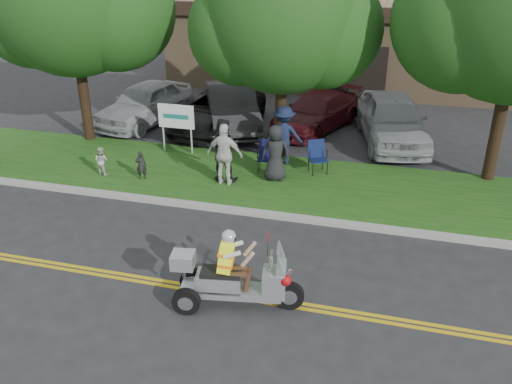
% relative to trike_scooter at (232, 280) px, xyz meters
% --- Properties ---
extents(ground, '(120.00, 120.00, 0.00)m').
position_rel_trike_scooter_xyz_m(ground, '(-1.34, 0.81, -0.60)').
color(ground, '#28282B').
rests_on(ground, ground).
extents(centerline_near, '(60.00, 0.10, 0.01)m').
position_rel_trike_scooter_xyz_m(centerline_near, '(-1.34, 0.23, -0.60)').
color(centerline_near, gold).
rests_on(centerline_near, ground).
extents(centerline_far, '(60.00, 0.10, 0.01)m').
position_rel_trike_scooter_xyz_m(centerline_far, '(-1.34, 0.39, -0.60)').
color(centerline_far, gold).
rests_on(centerline_far, ground).
extents(curb, '(60.00, 0.25, 0.12)m').
position_rel_trike_scooter_xyz_m(curb, '(-1.34, 3.86, -0.54)').
color(curb, '#A8A89E').
rests_on(curb, ground).
extents(grass_verge, '(60.00, 4.00, 0.10)m').
position_rel_trike_scooter_xyz_m(grass_verge, '(-1.34, 6.01, -0.55)').
color(grass_verge, '#154913').
rests_on(grass_verge, ground).
extents(commercial_building, '(18.00, 8.20, 4.00)m').
position_rel_trike_scooter_xyz_m(commercial_building, '(0.66, 19.79, 1.41)').
color(commercial_building, '#9E7F5B').
rests_on(commercial_building, ground).
extents(tree_left, '(6.62, 5.40, 7.78)m').
position_rel_trike_scooter_xyz_m(tree_left, '(-7.78, 7.85, 4.25)').
color(tree_left, '#332114').
rests_on(tree_left, ground).
extents(tree_mid, '(5.88, 4.80, 7.05)m').
position_rel_trike_scooter_xyz_m(tree_mid, '(-0.78, 8.05, 3.83)').
color(tree_mid, '#332114').
rests_on(tree_mid, ground).
extents(business_sign, '(1.25, 0.06, 1.75)m').
position_rel_trike_scooter_xyz_m(business_sign, '(-4.24, 7.41, 0.65)').
color(business_sign, silver).
rests_on(business_sign, ground).
extents(trike_scooter, '(2.64, 1.04, 1.73)m').
position_rel_trike_scooter_xyz_m(trike_scooter, '(0.00, 0.00, 0.00)').
color(trike_scooter, black).
rests_on(trike_scooter, ground).
extents(lawn_chair_a, '(0.56, 0.58, 0.95)m').
position_rel_trike_scooter_xyz_m(lawn_chair_a, '(-0.96, 6.66, 0.04)').
color(lawn_chair_a, black).
rests_on(lawn_chair_a, grass_verge).
extents(lawn_chair_b, '(0.72, 0.73, 1.00)m').
position_rel_trike_scooter_xyz_m(lawn_chair_b, '(0.57, 6.96, 0.07)').
color(lawn_chair_b, black).
rests_on(lawn_chair_b, grass_verge).
extents(spectator_adult_mid, '(0.97, 0.78, 1.90)m').
position_rel_trike_scooter_xyz_m(spectator_adult_mid, '(-2.04, 5.62, 0.45)').
color(spectator_adult_mid, black).
rests_on(spectator_adult_mid, grass_verge).
extents(spectator_adult_right, '(1.10, 0.51, 1.84)m').
position_rel_trike_scooter_xyz_m(spectator_adult_right, '(-1.88, 5.36, 0.42)').
color(spectator_adult_right, silver).
rests_on(spectator_adult_right, grass_verge).
extents(spectator_chair_a, '(1.31, 0.87, 1.89)m').
position_rel_trike_scooter_xyz_m(spectator_chair_a, '(-0.58, 7.37, 0.45)').
color(spectator_chair_a, '#182344').
rests_on(spectator_chair_a, grass_verge).
extents(spectator_chair_b, '(0.93, 0.71, 1.72)m').
position_rel_trike_scooter_xyz_m(spectator_chair_b, '(-0.54, 6.02, 0.36)').
color(spectator_chair_b, black).
rests_on(spectator_chair_b, grass_verge).
extents(child_left, '(0.38, 0.33, 0.88)m').
position_rel_trike_scooter_xyz_m(child_left, '(-4.42, 5.03, -0.06)').
color(child_left, black).
rests_on(child_left, grass_verge).
extents(child_right, '(0.47, 0.39, 0.88)m').
position_rel_trike_scooter_xyz_m(child_right, '(-5.75, 5.03, -0.06)').
color(child_right, beige).
rests_on(child_right, grass_verge).
extents(parked_car_far_left, '(2.81, 5.01, 1.61)m').
position_rel_trike_scooter_xyz_m(parked_car_far_left, '(-6.77, 10.27, 0.20)').
color(parked_car_far_left, '#ADAFB4').
rests_on(parked_car_far_left, ground).
extents(parked_car_left, '(3.58, 5.26, 1.64)m').
position_rel_trike_scooter_xyz_m(parked_car_left, '(-3.34, 10.60, 0.22)').
color(parked_car_left, '#2D2D2F').
rests_on(parked_car_left, ground).
extents(parked_car_mid, '(2.92, 5.38, 1.43)m').
position_rel_trike_scooter_xyz_m(parked_car_mid, '(-3.84, 10.28, 0.11)').
color(parked_car_mid, black).
rests_on(parked_car_mid, ground).
extents(parked_car_right, '(3.38, 4.95, 1.33)m').
position_rel_trike_scooter_xyz_m(parked_car_right, '(-0.18, 11.31, 0.06)').
color(parked_car_right, '#491117').
rests_on(parked_car_right, ground).
extents(parked_car_far_right, '(3.14, 5.45, 1.75)m').
position_rel_trike_scooter_xyz_m(parked_car_far_right, '(2.66, 10.53, 0.27)').
color(parked_car_far_right, '#A5A6AC').
rests_on(parked_car_far_right, ground).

